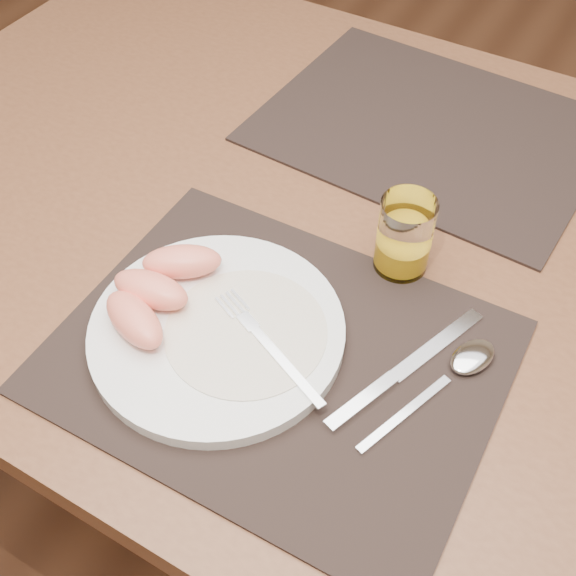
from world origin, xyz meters
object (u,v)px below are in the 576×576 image
(placemat_far, at_px, (430,129))
(fork, at_px, (261,337))
(juice_glass, at_px, (404,238))
(placemat_near, at_px, (278,356))
(plate, at_px, (217,331))
(knife, at_px, (394,377))
(table, at_px, (347,268))
(spoon, at_px, (463,365))

(placemat_far, distance_m, fork, 0.44)
(juice_glass, bearing_deg, placemat_near, -107.31)
(plate, relative_size, knife, 1.27)
(table, relative_size, placemat_far, 3.11)
(plate, distance_m, spoon, 0.26)
(table, height_order, placemat_near, placemat_near)
(juice_glass, bearing_deg, placemat_far, 105.27)
(table, bearing_deg, placemat_far, 87.15)
(placemat_near, bearing_deg, spoon, 25.12)
(spoon, height_order, juice_glass, juice_glass)
(plate, height_order, spoon, plate)
(spoon, distance_m, juice_glass, 0.16)
(placemat_far, height_order, fork, fork)
(placemat_far, distance_m, plate, 0.45)
(fork, height_order, knife, fork)
(fork, bearing_deg, plate, -167.63)
(placemat_far, relative_size, fork, 2.71)
(placemat_far, relative_size, juice_glass, 4.78)
(table, height_order, spoon, spoon)
(juice_glass, bearing_deg, plate, -122.82)
(spoon, bearing_deg, plate, -159.12)
(knife, bearing_deg, table, 127.31)
(fork, bearing_deg, placemat_far, 89.29)
(table, height_order, plate, plate)
(placemat_near, relative_size, placemat_far, 1.00)
(fork, bearing_deg, spoon, 22.90)
(plate, xyz_separation_m, fork, (0.05, 0.01, 0.01))
(placemat_near, xyz_separation_m, fork, (-0.02, -0.00, 0.02))
(placemat_near, distance_m, placemat_far, 0.44)
(fork, bearing_deg, placemat_near, 0.52)
(knife, distance_m, spoon, 0.07)
(placemat_far, bearing_deg, placemat_near, -88.20)
(placemat_far, distance_m, spoon, 0.40)
(plate, distance_m, fork, 0.05)
(table, bearing_deg, juice_glass, -25.11)
(placemat_far, xyz_separation_m, knife, (0.13, -0.41, 0.00))
(table, distance_m, fork, 0.24)
(placemat_near, relative_size, plate, 1.67)
(placemat_near, distance_m, juice_glass, 0.20)
(table, distance_m, placemat_near, 0.24)
(placemat_far, xyz_separation_m, spoon, (0.19, -0.36, 0.01))
(placemat_near, distance_m, fork, 0.03)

